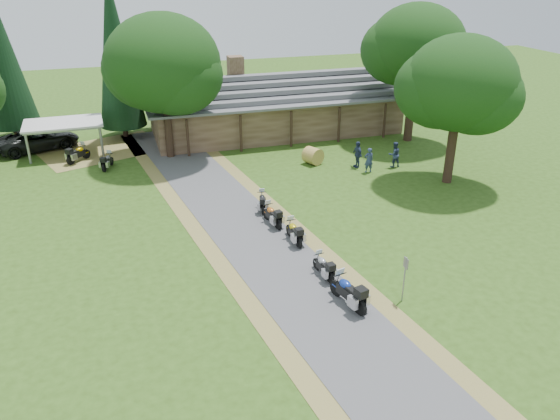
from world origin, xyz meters
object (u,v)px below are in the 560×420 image
object	(u,v)px
motorcycle_row_b	(324,265)
motorcycle_row_d	(272,214)
motorcycle_carport_a	(78,153)
motorcycle_row_e	(262,201)
motorcycle_row_a	(348,290)
motorcycle_carport_b	(107,161)
car_dark_suv	(37,134)
motorcycle_row_c	(294,231)
lodge	(274,102)
carport	(65,138)
hay_bale	(313,156)

from	to	relation	value
motorcycle_row_b	motorcycle_row_d	xyz separation A→B (m)	(-0.71, 5.89, 0.05)
motorcycle_carport_a	motorcycle_row_e	bearing A→B (deg)	-95.99
motorcycle_row_a	motorcycle_carport_a	world-z (taller)	motorcycle_row_a
motorcycle_row_b	motorcycle_carport_b	size ratio (longest dim) A/B	0.98
motorcycle_row_a	motorcycle_row_b	world-z (taller)	motorcycle_row_a
car_dark_suv	motorcycle_row_b	size ratio (longest dim) A/B	3.85
motorcycle_row_a	motorcycle_carport_a	size ratio (longest dim) A/B	1.08
motorcycle_row_b	motorcycle_row_c	bearing A→B (deg)	-3.55
lodge	carport	world-z (taller)	lodge
motorcycle_row_c	motorcycle_carport_b	xyz separation A→B (m)	(-8.95, 14.20, -0.04)
motorcycle_row_c	motorcycle_carport_b	world-z (taller)	motorcycle_row_c
lodge	hay_bale	xyz separation A→B (m)	(0.22, -8.73, -1.85)
motorcycle_row_c	motorcycle_carport_a	xyz separation A→B (m)	(-10.93, 16.31, 0.05)
car_dark_suv	motorcycle_row_b	distance (m)	27.56
motorcycle_carport_a	motorcycle_carport_b	bearing A→B (deg)	-93.81
motorcycle_row_d	motorcycle_carport_b	world-z (taller)	motorcycle_row_d
motorcycle_row_c	motorcycle_carport_b	bearing A→B (deg)	30.00
motorcycle_carport_a	motorcycle_row_c	bearing A→B (deg)	-103.12
motorcycle_row_c	car_dark_suv	bearing A→B (deg)	32.42
motorcycle_row_b	motorcycle_row_e	bearing A→B (deg)	-1.74
motorcycle_row_b	motorcycle_carport_a	xyz separation A→B (m)	(-11.14, 19.93, 0.09)
car_dark_suv	motorcycle_row_d	size ratio (longest dim) A/B	3.54
motorcycle_carport_a	hay_bale	size ratio (longest dim) A/B	1.62
motorcycle_row_e	motorcycle_carport_a	world-z (taller)	motorcycle_carport_a
motorcycle_row_a	motorcycle_row_e	distance (m)	10.40
lodge	motorcycle_carport_a	size ratio (longest dim) A/B	11.01
carport	motorcycle_row_a	size ratio (longest dim) A/B	2.64
carport	lodge	bearing A→B (deg)	1.59
car_dark_suv	motorcycle_row_a	distance (m)	29.75
motorcycle_row_a	motorcycle_row_d	xyz separation A→B (m)	(-0.84, 8.34, -0.10)
motorcycle_row_a	motorcycle_carport_b	bearing A→B (deg)	11.17
motorcycle_row_c	motorcycle_row_e	distance (m)	4.32
motorcycle_row_e	hay_bale	distance (m)	8.58
car_dark_suv	motorcycle_carport_b	world-z (taller)	car_dark_suv
car_dark_suv	motorcycle_row_c	bearing A→B (deg)	-165.90
motorcycle_row_e	motorcycle_carport_a	distance (m)	15.91
car_dark_suv	carport	bearing A→B (deg)	-146.89
motorcycle_carport_a	motorcycle_carport_b	world-z (taller)	motorcycle_carport_a
carport	motorcycle_row_e	size ratio (longest dim) A/B	3.35
car_dark_suv	motorcycle_row_a	size ratio (longest dim) A/B	3.05
motorcycle_carport_b	hay_bale	distance (m)	14.43
lodge	motorcycle_row_a	size ratio (longest dim) A/B	10.15
car_dark_suv	motorcycle_row_b	bearing A→B (deg)	-169.82
motorcycle_row_a	motorcycle_row_e	world-z (taller)	motorcycle_row_a
hay_bale	car_dark_suv	bearing A→B (deg)	153.98
motorcycle_carport_a	motorcycle_row_a	bearing A→B (deg)	-110.21
car_dark_suv	motorcycle_row_a	xyz separation A→B (m)	(14.21, -26.13, -0.51)
motorcycle_row_a	motorcycle_row_b	distance (m)	2.45
carport	motorcycle_row_c	bearing A→B (deg)	-59.46
carport	motorcycle_row_e	xyz separation A→B (m)	(11.28, -14.23, -0.64)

